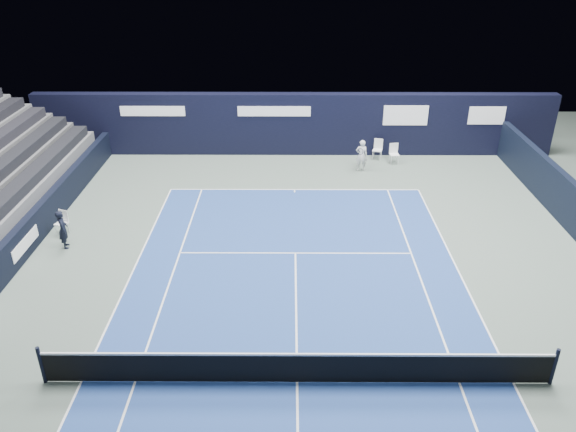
% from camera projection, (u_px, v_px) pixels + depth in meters
% --- Properties ---
extents(ground, '(48.00, 48.00, 0.00)m').
position_uv_depth(ground, '(296.00, 332.00, 16.01)').
color(ground, '#516056').
rests_on(ground, ground).
extents(court_surface, '(10.97, 23.77, 0.01)m').
position_uv_depth(court_surface, '(297.00, 382.00, 14.23)').
color(court_surface, navy).
rests_on(court_surface, ground).
extents(folding_chair_back_a, '(0.55, 0.58, 1.00)m').
position_uv_depth(folding_chair_back_a, '(378.00, 145.00, 28.00)').
color(folding_chair_back_a, silver).
rests_on(folding_chair_back_a, ground).
extents(folding_chair_back_b, '(0.48, 0.47, 0.98)m').
position_uv_depth(folding_chair_back_b, '(394.00, 152.00, 27.48)').
color(folding_chair_back_b, white).
rests_on(folding_chair_back_b, ground).
extents(line_judge_chair, '(0.52, 0.51, 0.91)m').
position_uv_depth(line_judge_chair, '(62.00, 220.00, 21.07)').
color(line_judge_chair, white).
rests_on(line_judge_chair, ground).
extents(line_judge, '(0.51, 0.62, 1.45)m').
position_uv_depth(line_judge, '(63.00, 229.00, 20.01)').
color(line_judge, black).
rests_on(line_judge, ground).
extents(court_markings, '(11.03, 23.83, 0.00)m').
position_uv_depth(court_markings, '(297.00, 382.00, 14.22)').
color(court_markings, white).
rests_on(court_markings, court_surface).
extents(tennis_net, '(12.90, 0.10, 1.10)m').
position_uv_depth(tennis_net, '(297.00, 367.00, 14.00)').
color(tennis_net, black).
rests_on(tennis_net, ground).
extents(back_sponsor_wall, '(26.00, 0.63, 3.10)m').
position_uv_depth(back_sponsor_wall, '(294.00, 124.00, 28.23)').
color(back_sponsor_wall, black).
rests_on(back_sponsor_wall, ground).
extents(side_barrier_left, '(0.33, 22.00, 1.20)m').
position_uv_depth(side_barrier_left, '(20.00, 244.00, 19.32)').
color(side_barrier_left, black).
rests_on(side_barrier_left, ground).
extents(tennis_player, '(0.58, 0.80, 1.52)m').
position_uv_depth(tennis_player, '(361.00, 155.00, 26.50)').
color(tennis_player, silver).
rests_on(tennis_player, ground).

